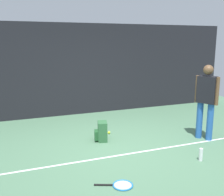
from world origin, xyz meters
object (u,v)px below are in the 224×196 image
at_px(tennis_racket, 121,185).
at_px(tennis_player, 206,98).
at_px(backpack, 102,132).
at_px(water_bottle, 201,155).
at_px(tennis_ball_near_player, 109,133).

bearing_deg(tennis_racket, tennis_player, 47.74).
xyz_separation_m(tennis_player, backpack, (-2.23, 0.72, -0.76)).
bearing_deg(tennis_racket, backpack, 102.01).
bearing_deg(backpack, tennis_racket, 4.89).
distance_m(backpack, water_bottle, 2.17).
relative_size(tennis_player, backpack, 3.86).
relative_size(tennis_racket, water_bottle, 2.60).
relative_size(tennis_player, tennis_racket, 2.68).
height_order(tennis_racket, water_bottle, water_bottle).
bearing_deg(tennis_player, water_bottle, 108.05).
height_order(backpack, tennis_ball_near_player, backpack).
height_order(tennis_ball_near_player, water_bottle, water_bottle).
distance_m(tennis_racket, tennis_ball_near_player, 2.41).
distance_m(tennis_player, tennis_racket, 3.02).
height_order(tennis_player, tennis_ball_near_player, tennis_player).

